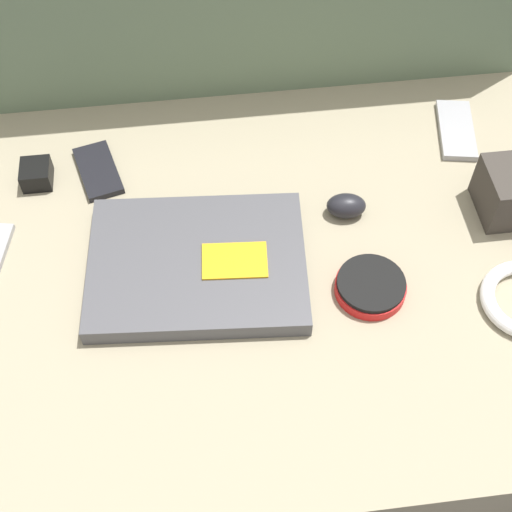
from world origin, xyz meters
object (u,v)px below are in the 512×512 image
at_px(laptop, 197,262).
at_px(speaker_puck, 371,286).
at_px(computer_mouse, 346,206).
at_px(phone_silver, 456,130).
at_px(charger_brick, 36,174).
at_px(phone_small, 98,171).

height_order(laptop, speaker_puck, laptop).
distance_m(laptop, computer_mouse, 0.24).
height_order(speaker_puck, phone_silver, speaker_puck).
distance_m(phone_silver, charger_brick, 0.67).
height_order(laptop, computer_mouse, computer_mouse).
relative_size(laptop, phone_silver, 2.32).
xyz_separation_m(laptop, charger_brick, (-0.23, 0.19, 0.00)).
distance_m(laptop, charger_brick, 0.30).
relative_size(computer_mouse, phone_small, 0.51).
bearing_deg(charger_brick, phone_small, 3.82).
bearing_deg(computer_mouse, laptop, -155.19).
height_order(laptop, phone_silver, laptop).
bearing_deg(charger_brick, phone_silver, 2.15).
height_order(computer_mouse, phone_silver, computer_mouse).
height_order(computer_mouse, speaker_puck, computer_mouse).
bearing_deg(laptop, speaker_puck, -12.01).
bearing_deg(speaker_puck, phone_silver, 54.27).
relative_size(laptop, computer_mouse, 5.06).
bearing_deg(phone_silver, computer_mouse, -135.30).
xyz_separation_m(laptop, phone_small, (-0.14, 0.20, -0.01)).
bearing_deg(phone_silver, phone_small, -167.84).
bearing_deg(charger_brick, speaker_puck, -29.30).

